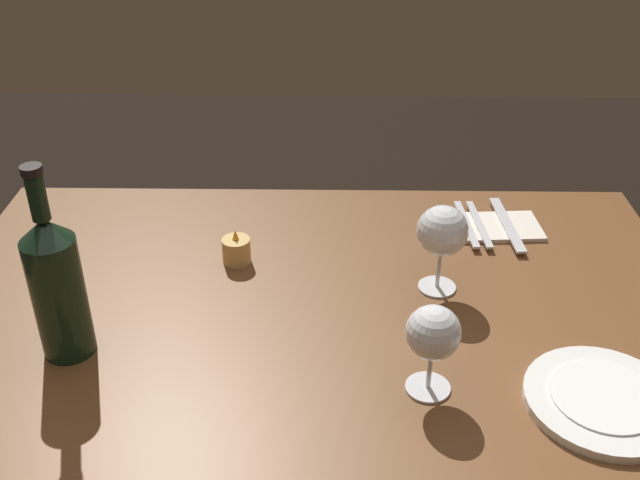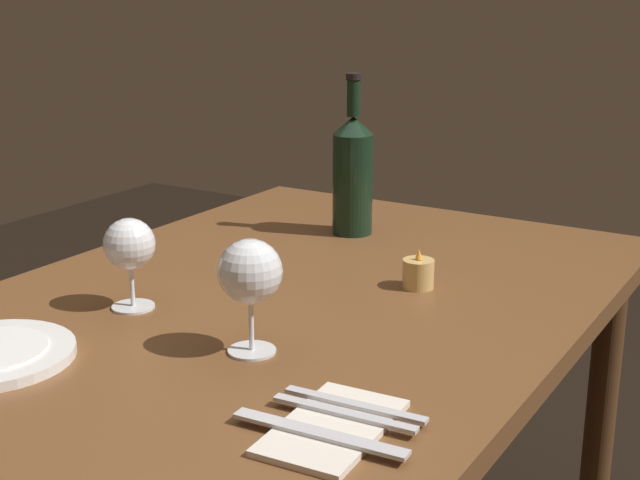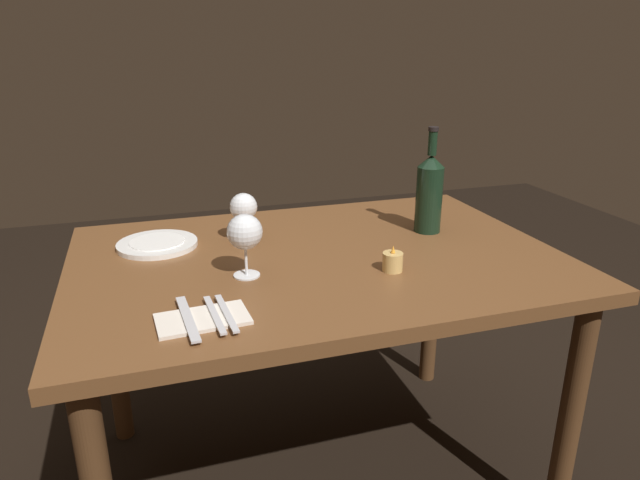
% 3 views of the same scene
% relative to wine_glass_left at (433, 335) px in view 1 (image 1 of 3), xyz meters
% --- Properties ---
extents(dining_table, '(1.30, 0.90, 0.74)m').
position_rel_wine_glass_left_xyz_m(dining_table, '(-0.17, 0.17, -0.19)').
color(dining_table, brown).
rests_on(dining_table, ground).
extents(wine_glass_left, '(0.08, 0.08, 0.14)m').
position_rel_wine_glass_left_xyz_m(wine_glass_left, '(0.00, 0.00, 0.00)').
color(wine_glass_left, white).
rests_on(wine_glass_left, dining_table).
extents(wine_glass_right, '(0.09, 0.09, 0.16)m').
position_rel_wine_glass_left_xyz_m(wine_glass_right, '(0.04, 0.26, 0.01)').
color(wine_glass_right, white).
rests_on(wine_glass_right, dining_table).
extents(wine_bottle, '(0.08, 0.08, 0.32)m').
position_rel_wine_glass_left_xyz_m(wine_bottle, '(-0.55, 0.08, 0.02)').
color(wine_bottle, black).
rests_on(wine_bottle, dining_table).
extents(votive_candle, '(0.05, 0.05, 0.07)m').
position_rel_wine_glass_left_xyz_m(votive_candle, '(-0.31, 0.33, -0.08)').
color(votive_candle, '#DBB266').
rests_on(votive_candle, dining_table).
extents(dinner_plate, '(0.22, 0.22, 0.02)m').
position_rel_wine_glass_left_xyz_m(dinner_plate, '(0.24, -0.03, -0.09)').
color(dinner_plate, white).
rests_on(dinner_plate, dining_table).
extents(folded_napkin, '(0.20, 0.12, 0.01)m').
position_rel_wine_glass_left_xyz_m(folded_napkin, '(0.17, 0.46, -0.10)').
color(folded_napkin, silver).
rests_on(folded_napkin, dining_table).
extents(fork_inner, '(0.03, 0.18, 0.00)m').
position_rel_wine_glass_left_xyz_m(fork_inner, '(0.15, 0.46, -0.09)').
color(fork_inner, silver).
rests_on(fork_inner, folded_napkin).
extents(fork_outer, '(0.03, 0.18, 0.00)m').
position_rel_wine_glass_left_xyz_m(fork_outer, '(0.12, 0.46, -0.09)').
color(fork_outer, silver).
rests_on(fork_outer, folded_napkin).
extents(table_knife, '(0.03, 0.21, 0.00)m').
position_rel_wine_glass_left_xyz_m(table_knife, '(0.20, 0.46, -0.09)').
color(table_knife, silver).
rests_on(table_knife, folded_napkin).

